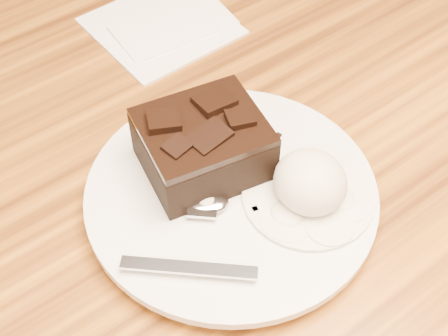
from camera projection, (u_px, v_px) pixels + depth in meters
plate at (231, 198)px, 0.56m from camera, size 0.25×0.25×0.02m
brownie at (203, 148)px, 0.56m from camera, size 0.11×0.10×0.05m
ice_cream_scoop at (310, 182)px, 0.54m from camera, size 0.06×0.06×0.05m
melt_puddle at (308, 196)px, 0.55m from camera, size 0.11×0.11×0.00m
spoon at (205, 202)px, 0.54m from camera, size 0.13×0.13×0.01m
napkin at (161, 25)px, 0.73m from camera, size 0.14×0.14×0.01m
crumb_a at (233, 178)px, 0.56m from camera, size 0.01×0.01×0.00m
crumb_b at (278, 136)px, 0.59m from camera, size 0.01×0.01×0.00m
crumb_c at (276, 222)px, 0.53m from camera, size 0.01×0.01×0.00m
crumb_d at (255, 210)px, 0.54m from camera, size 0.01×0.01×0.00m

